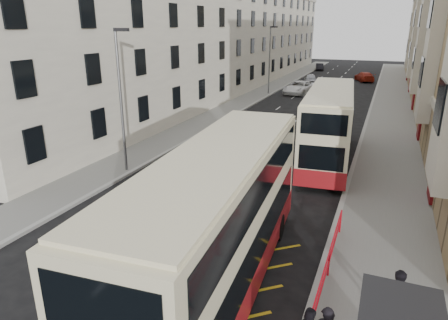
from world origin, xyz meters
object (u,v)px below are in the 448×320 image
at_px(double_decker_rear, 328,125).
at_px(car_silver, 310,79).
at_px(double_decker_front, 219,223).
at_px(white_van, 300,88).
at_px(street_lamp_far, 270,56).
at_px(car_red, 364,77).
at_px(street_lamp_near, 121,94).
at_px(pedestrian_mid, 399,298).
at_px(car_dark, 320,67).

distance_m(double_decker_rear, car_silver, 35.34).
distance_m(double_decker_front, car_silver, 49.70).
distance_m(double_decker_front, white_van, 40.52).
distance_m(street_lamp_far, car_silver, 12.17).
bearing_deg(car_red, street_lamp_far, 39.67).
relative_size(street_lamp_far, double_decker_rear, 0.68).
xyz_separation_m(double_decker_front, white_van, (-5.88, 40.05, -1.65)).
height_order(street_lamp_near, double_decker_rear, street_lamp_near).
distance_m(double_decker_rear, pedestrian_mid, 15.12).
height_order(car_silver, car_red, car_silver).
bearing_deg(pedestrian_mid, car_red, 77.56).
bearing_deg(car_dark, street_lamp_near, -102.91).
distance_m(double_decker_rear, car_red, 40.82).
relative_size(double_decker_rear, pedestrian_mid, 6.86).
bearing_deg(white_van, car_dark, 106.90).
distance_m(street_lamp_far, double_decker_front, 39.36).
bearing_deg(double_decker_front, car_red, 85.08).
height_order(car_silver, car_dark, car_silver).
distance_m(street_lamp_near, car_silver, 41.40).
bearing_deg(car_dark, car_red, -67.81).
distance_m(pedestrian_mid, car_dark, 70.01).
xyz_separation_m(street_lamp_far, car_dark, (1.15, 30.82, -3.99)).
xyz_separation_m(double_decker_rear, car_dark, (-9.42, 54.21, -1.70)).
height_order(double_decker_rear, car_dark, double_decker_rear).
bearing_deg(car_dark, car_silver, -96.21).
bearing_deg(white_van, street_lamp_near, -83.91).
height_order(street_lamp_far, car_red, street_lamp_far).
distance_m(double_decker_front, car_dark, 69.49).
bearing_deg(street_lamp_far, double_decker_rear, -65.68).
relative_size(double_decker_front, car_silver, 2.78).
distance_m(pedestrian_mid, car_silver, 50.34).
relative_size(street_lamp_far, double_decker_front, 0.66).
bearing_deg(pedestrian_mid, double_decker_rear, 88.93).
distance_m(double_decker_front, double_decker_rear, 14.82).
distance_m(street_lamp_near, double_decker_front, 12.61).
height_order(double_decker_front, pedestrian_mid, double_decker_front).
relative_size(white_van, car_silver, 1.31).
relative_size(street_lamp_near, car_red, 1.61).
xyz_separation_m(street_lamp_far, double_decker_rear, (10.57, -23.40, -2.29)).
bearing_deg(white_van, car_red, 78.82).
height_order(street_lamp_far, car_silver, street_lamp_far).
bearing_deg(pedestrian_mid, double_decker_front, 166.08).
height_order(street_lamp_far, pedestrian_mid, street_lamp_far).
bearing_deg(car_silver, street_lamp_far, -118.32).
bearing_deg(double_decker_rear, car_silver, 97.21).
height_order(street_lamp_near, car_silver, street_lamp_near).
bearing_deg(pedestrian_mid, street_lamp_near, 134.78).
relative_size(street_lamp_far, pedestrian_mid, 4.68).
bearing_deg(double_decker_front, white_van, 94.32).
bearing_deg(car_silver, street_lamp_near, -107.07).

